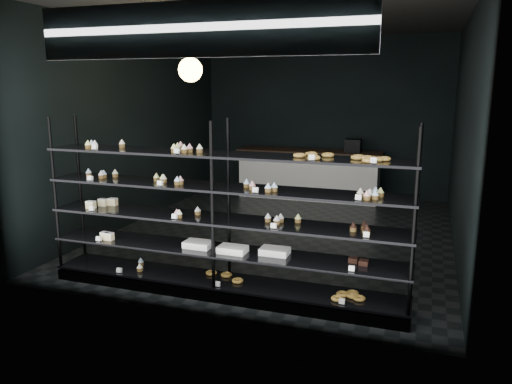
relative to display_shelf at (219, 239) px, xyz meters
The scene contains 5 objects.
room 2.64m from the display_shelf, 90.19° to the left, with size 5.01×6.01×3.20m.
display_shelf is the anchor object (origin of this frame).
signage 2.17m from the display_shelf, 90.96° to the right, with size 3.30×0.05×0.50m.
pendant_lamp 2.46m from the display_shelf, 125.55° to the left, with size 0.32×0.32×0.89m.
service_counter 4.95m from the display_shelf, 91.92° to the left, with size 2.88×0.65×1.23m.
Camera 1 is at (2.07, -7.19, 2.26)m, focal length 35.00 mm.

